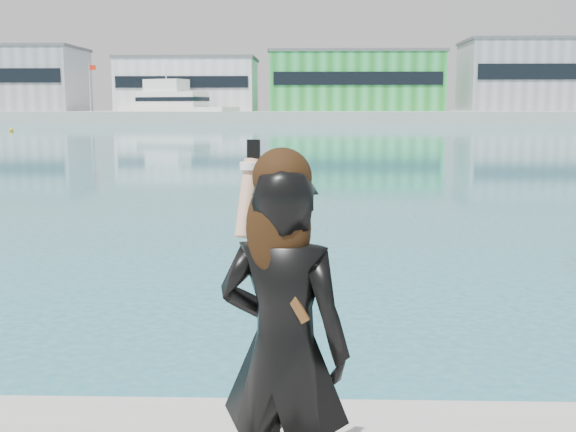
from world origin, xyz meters
name	(u,v)px	position (x,y,z in m)	size (l,w,h in m)	color
far_quay	(310,116)	(0.00, 130.00, 1.00)	(320.00, 40.00, 2.00)	#9E9E99
warehouse_grey_left	(8,79)	(-55.00, 127.98, 7.76)	(26.52, 16.36, 11.50)	gray
warehouse_white	(189,84)	(-22.00, 127.98, 6.76)	(24.48, 15.35, 9.50)	silver
warehouse_green	(355,81)	(8.00, 127.98, 7.26)	(30.60, 16.36, 10.50)	#249030
warehouse_grey_right	(535,75)	(40.00, 127.98, 8.26)	(25.50, 15.35, 12.50)	gray
flagpole_left	(90,85)	(-37.91, 121.00, 6.54)	(1.28, 0.16, 8.00)	silver
flagpole_right	(441,84)	(22.09, 121.00, 6.54)	(1.28, 0.16, 8.00)	silver
motor_yacht	(175,107)	(-22.76, 118.20, 2.71)	(21.16, 13.74, 9.63)	white
buoy_far	(11,132)	(-34.10, 77.74, 0.00)	(0.50, 0.50, 0.50)	#EDA60C
woman	(283,339)	(-0.22, -0.58, 1.77)	(0.76, 0.61, 1.91)	black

